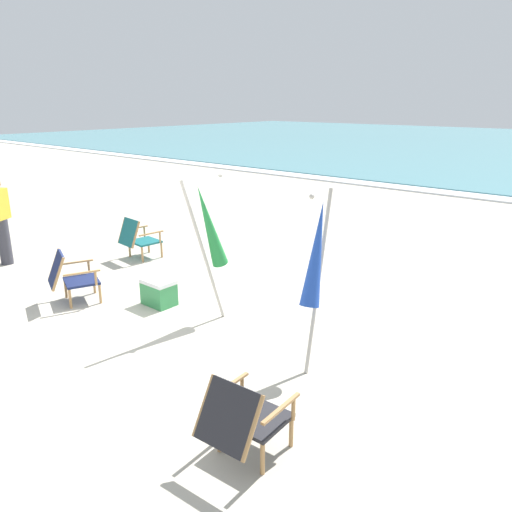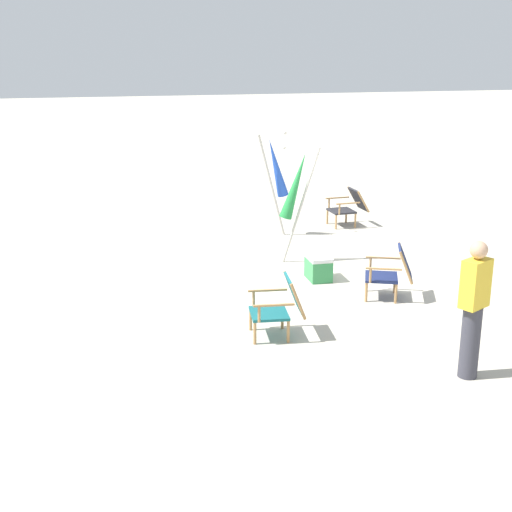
% 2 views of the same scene
% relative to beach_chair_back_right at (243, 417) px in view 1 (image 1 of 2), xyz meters
% --- Properties ---
extents(ground_plane, '(80.00, 80.00, 0.00)m').
position_rel_beach_chair_back_right_xyz_m(ground_plane, '(-2.86, 1.24, -0.42)').
color(ground_plane, '#B7AF9E').
extents(surf_band, '(80.00, 1.10, 0.06)m').
position_rel_beach_chair_back_right_xyz_m(surf_band, '(-2.86, 13.92, -0.39)').
color(surf_band, white).
rests_on(surf_band, ground).
extents(beach_chair_back_right, '(0.63, 0.80, 0.78)m').
position_rel_beach_chair_back_right_xyz_m(beach_chair_back_right, '(0.00, 0.00, 0.00)').
color(beach_chair_back_right, '#28282D').
rests_on(beach_chair_back_right, ground).
extents(beach_chair_back_left, '(0.79, 0.86, 0.81)m').
position_rel_beach_chair_back_right_xyz_m(beach_chair_back_left, '(-4.31, 0.91, 0.01)').
color(beach_chair_back_left, '#19234C').
rests_on(beach_chair_back_left, ground).
extents(beach_chair_far_center, '(0.65, 0.75, 0.81)m').
position_rel_beach_chair_back_right_xyz_m(beach_chair_far_center, '(-5.33, 2.91, 0.01)').
color(beach_chair_far_center, '#196066').
rests_on(beach_chair_far_center, ground).
extents(umbrella_furled_green, '(0.32, 0.70, 2.05)m').
position_rel_beach_chair_back_right_xyz_m(umbrella_furled_green, '(-2.23, 1.83, 0.92)').
color(umbrella_furled_green, '#B7B2A8').
rests_on(umbrella_furled_green, ground).
extents(umbrella_furled_blue, '(0.33, 0.68, 2.06)m').
position_rel_beach_chair_back_right_xyz_m(umbrella_furled_blue, '(-0.45, 1.71, 0.92)').
color(umbrella_furled_blue, '#B7B2A8').
rests_on(umbrella_furled_blue, ground).
extents(person_near_chairs, '(0.34, 0.39, 1.63)m').
position_rel_beach_chair_back_right_xyz_m(person_near_chairs, '(-6.97, 1.11, 0.42)').
color(person_near_chairs, '#383842').
rests_on(person_near_chairs, ground).
extents(cooler_box, '(0.49, 0.35, 0.40)m').
position_rel_beach_chair_back_right_xyz_m(cooler_box, '(-3.24, 1.71, -0.22)').
color(cooler_box, '#338C4C').
rests_on(cooler_box, ground).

